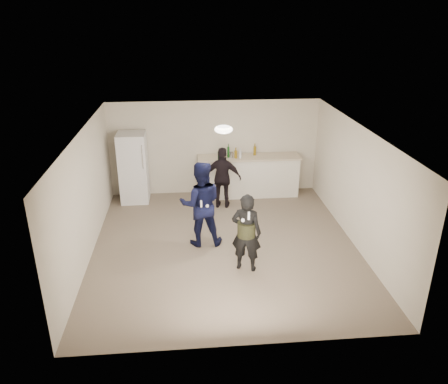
{
  "coord_description": "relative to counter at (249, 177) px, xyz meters",
  "views": [
    {
      "loc": [
        -0.75,
        -8.07,
        4.64
      ],
      "look_at": [
        0.0,
        0.2,
        1.15
      ],
      "focal_mm": 35.0,
      "sensor_mm": 36.0,
      "label": 1
    }
  ],
  "objects": [
    {
      "name": "wall_left",
      "position": [
        -3.63,
        -2.67,
        0.72
      ],
      "size": [
        0.0,
        6.0,
        6.0
      ],
      "primitive_type": "plane",
      "rotation": [
        1.57,
        0.0,
        1.57
      ],
      "color": "beige",
      "rests_on": "floor"
    },
    {
      "name": "counter",
      "position": [
        0.0,
        0.0,
        0.0
      ],
      "size": [
        2.6,
        0.56,
        1.05
      ],
      "primitive_type": "cube",
      "color": "white",
      "rests_on": "floor"
    },
    {
      "name": "fridge_handle",
      "position": [
        -2.71,
        -0.44,
        0.78
      ],
      "size": [
        0.02,
        0.02,
        0.6
      ],
      "primitive_type": "cylinder",
      "color": "silver",
      "rests_on": "fridge"
    },
    {
      "name": "wall_back",
      "position": [
        -0.88,
        0.33,
        0.72
      ],
      "size": [
        6.0,
        0.0,
        6.0
      ],
      "primitive_type": "plane",
      "rotation": [
        1.57,
        0.0,
        0.0
      ],
      "color": "beige",
      "rests_on": "floor"
    },
    {
      "name": "fridge",
      "position": [
        -2.99,
        -0.07,
        0.38
      ],
      "size": [
        0.7,
        0.7,
        1.8
      ],
      "primitive_type": "cube",
      "color": "silver",
      "rests_on": "floor"
    },
    {
      "name": "spectator",
      "position": [
        -0.75,
        -0.69,
        0.25
      ],
      "size": [
        0.97,
        0.56,
        1.56
      ],
      "primitive_type": "imported",
      "rotation": [
        0.0,
        0.0,
        2.94
      ],
      "color": "black",
      "rests_on": "floor"
    },
    {
      "name": "bottle_cluster",
      "position": [
        -0.34,
        -0.05,
        0.68
      ],
      "size": [
        1.03,
        0.34,
        0.28
      ],
      "color": "#164D17",
      "rests_on": "counter_top"
    },
    {
      "name": "floor",
      "position": [
        -0.88,
        -2.67,
        -0.53
      ],
      "size": [
        6.0,
        6.0,
        0.0
      ],
      "primitive_type": "plane",
      "color": "#6B5B4C",
      "rests_on": "ground"
    },
    {
      "name": "ceiling_dome",
      "position": [
        -0.88,
        -2.37,
        1.93
      ],
      "size": [
        0.36,
        0.36,
        0.16
      ],
      "primitive_type": "ellipsoid",
      "color": "white",
      "rests_on": "ceiling"
    },
    {
      "name": "remote_man",
      "position": [
        -1.37,
        -2.79,
        0.53
      ],
      "size": [
        0.04,
        0.04,
        0.15
      ],
      "primitive_type": "cube",
      "color": "white",
      "rests_on": "man"
    },
    {
      "name": "nunchuk_woman",
      "position": [
        -0.66,
        -3.8,
        0.62
      ],
      "size": [
        0.07,
        0.07,
        0.07
      ],
      "primitive_type": "sphere",
      "color": "white",
      "rests_on": "woman"
    },
    {
      "name": "shaker",
      "position": [
        -0.47,
        -0.06,
        0.65
      ],
      "size": [
        0.08,
        0.08,
        0.17
      ],
      "primitive_type": "cylinder",
      "color": "#BCBDC1",
      "rests_on": "counter_top"
    },
    {
      "name": "nunchuk_man",
      "position": [
        -1.25,
        -2.76,
        0.45
      ],
      "size": [
        0.07,
        0.07,
        0.07
      ],
      "primitive_type": "sphere",
      "color": "white",
      "rests_on": "man"
    },
    {
      "name": "camo_shorts",
      "position": [
        -0.56,
        -3.58,
        0.32
      ],
      "size": [
        0.34,
        0.34,
        0.28
      ],
      "primitive_type": "cylinder",
      "color": "#333919",
      "rests_on": "woman"
    },
    {
      "name": "woman",
      "position": [
        -0.56,
        -3.58,
        0.25
      ],
      "size": [
        0.66,
        0.54,
        1.56
      ],
      "primitive_type": "imported",
      "rotation": [
        0.0,
        0.0,
        2.79
      ],
      "color": "black",
      "rests_on": "floor"
    },
    {
      "name": "man",
      "position": [
        -1.37,
        -2.51,
        0.39
      ],
      "size": [
        0.89,
        0.7,
        1.83
      ],
      "primitive_type": "imported",
      "rotation": [
        0.0,
        0.0,
        3.14
      ],
      "color": "#101444",
      "rests_on": "floor"
    },
    {
      "name": "wall_right",
      "position": [
        1.87,
        -2.67,
        0.72
      ],
      "size": [
        0.0,
        6.0,
        6.0
      ],
      "primitive_type": "plane",
      "rotation": [
        1.57,
        0.0,
        -1.57
      ],
      "color": "beige",
      "rests_on": "floor"
    },
    {
      "name": "remote_woman",
      "position": [
        -0.56,
        -3.83,
        0.72
      ],
      "size": [
        0.04,
        0.04,
        0.15
      ],
      "primitive_type": "cube",
      "color": "white",
      "rests_on": "woman"
    },
    {
      "name": "wall_front",
      "position": [
        -0.88,
        -5.67,
        0.72
      ],
      "size": [
        6.0,
        0.0,
        6.0
      ],
      "primitive_type": "plane",
      "rotation": [
        -1.57,
        0.0,
        0.0
      ],
      "color": "beige",
      "rests_on": "floor"
    },
    {
      "name": "counter_top",
      "position": [
        0.0,
        0.0,
        0.55
      ],
      "size": [
        2.68,
        0.64,
        0.04
      ],
      "primitive_type": "cube",
      "color": "beige",
      "rests_on": "counter"
    },
    {
      "name": "ceiling",
      "position": [
        -0.88,
        -2.67,
        1.98
      ],
      "size": [
        6.0,
        6.0,
        0.0
      ],
      "primitive_type": "plane",
      "rotation": [
        3.14,
        0.0,
        0.0
      ],
      "color": "silver",
      "rests_on": "wall_back"
    }
  ]
}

